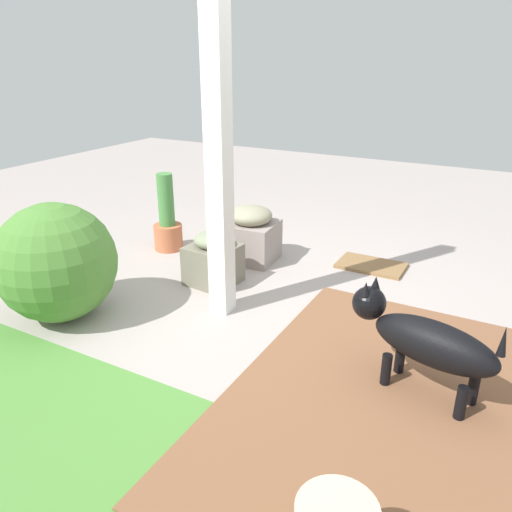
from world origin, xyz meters
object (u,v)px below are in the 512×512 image
(porch_pillar, at_px, (218,131))
(terracotta_pot_tall, at_px, (167,223))
(stone_planter_nearest, at_px, (251,234))
(round_shrub, at_px, (56,262))
(dog, at_px, (423,339))
(doormat, at_px, (371,265))
(stone_planter_near, at_px, (213,259))

(porch_pillar, relative_size, terracotta_pot_tall, 3.52)
(stone_planter_nearest, distance_m, terracotta_pot_tall, 0.84)
(porch_pillar, relative_size, round_shrub, 3.11)
(round_shrub, bearing_deg, dog, -172.19)
(dog, bearing_deg, porch_pillar, -11.29)
(porch_pillar, distance_m, doormat, 1.97)
(round_shrub, xyz_separation_m, doormat, (-1.69, -1.93, -0.40))
(porch_pillar, height_order, dog, porch_pillar)
(porch_pillar, distance_m, stone_planter_near, 1.19)
(porch_pillar, height_order, round_shrub, porch_pillar)
(dog, xyz_separation_m, doormat, (0.73, -1.60, -0.32))
(porch_pillar, relative_size, stone_planter_near, 5.86)
(porch_pillar, relative_size, stone_planter_nearest, 5.11)
(porch_pillar, xyz_separation_m, stone_planter_nearest, (0.29, -0.95, -1.05))
(porch_pillar, height_order, stone_planter_near, porch_pillar)
(porch_pillar, xyz_separation_m, round_shrub, (0.96, 0.63, -0.88))
(terracotta_pot_tall, xyz_separation_m, doormat, (-1.85, -0.50, -0.25))
(stone_planter_nearest, xyz_separation_m, dog, (-1.75, 1.24, 0.09))
(porch_pillar, height_order, terracotta_pot_tall, porch_pillar)
(terracotta_pot_tall, xyz_separation_m, dog, (-2.59, 1.10, 0.08))
(porch_pillar, bearing_deg, dog, 168.71)
(stone_planter_nearest, distance_m, dog, 2.15)
(stone_planter_nearest, height_order, stone_planter_near, stone_planter_nearest)
(stone_planter_near, height_order, doormat, stone_planter_near)
(stone_planter_nearest, bearing_deg, dog, 144.71)
(stone_planter_near, bearing_deg, doormat, -138.15)
(terracotta_pot_tall, relative_size, dog, 0.87)
(porch_pillar, xyz_separation_m, doormat, (-0.73, -1.31, -1.28))
(terracotta_pot_tall, bearing_deg, doormat, -164.86)
(stone_planter_near, height_order, dog, dog)
(stone_planter_near, xyz_separation_m, dog, (-1.78, 0.66, 0.13))
(stone_planter_nearest, height_order, terracotta_pot_tall, terracotta_pot_tall)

